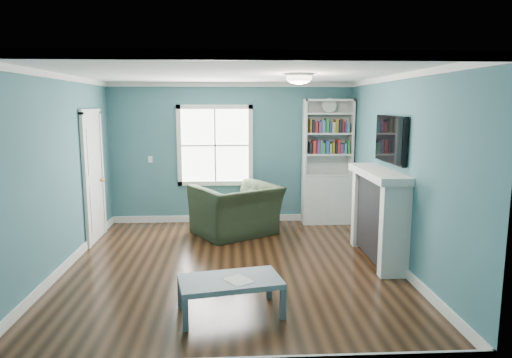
{
  "coord_description": "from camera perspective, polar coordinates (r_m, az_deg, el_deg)",
  "views": [
    {
      "loc": [
        0.01,
        -5.98,
        2.19
      ],
      "look_at": [
        0.35,
        0.4,
        1.15
      ],
      "focal_mm": 32.0,
      "sensor_mm": 36.0,
      "label": 1
    }
  ],
  "objects": [
    {
      "name": "trim",
      "position": [
        6.06,
        -3.09,
        0.15
      ],
      "size": [
        4.5,
        5.0,
        2.6
      ],
      "color": "white",
      "rests_on": "ground"
    },
    {
      "name": "tv",
      "position": [
        6.58,
        16.48,
        4.78
      ],
      "size": [
        0.06,
        1.1,
        0.65
      ],
      "primitive_type": "cube",
      "color": "black",
      "rests_on": "fireplace"
    },
    {
      "name": "room_walls",
      "position": [
        6.01,
        -3.12,
        3.39
      ],
      "size": [
        5.0,
        5.0,
        5.0
      ],
      "color": "#43727D",
      "rests_on": "ground"
    },
    {
      "name": "window",
      "position": [
        8.51,
        -5.14,
        4.19
      ],
      "size": [
        1.4,
        0.06,
        1.5
      ],
      "color": "white",
      "rests_on": "room_walls"
    },
    {
      "name": "ceiling_fixture",
      "position": [
        6.16,
        5.41,
        12.51
      ],
      "size": [
        0.38,
        0.38,
        0.15
      ],
      "color": "white",
      "rests_on": "room_walls"
    },
    {
      "name": "recliner",
      "position": [
        7.76,
        -2.51,
        -2.85
      ],
      "size": [
        1.56,
        1.4,
        1.14
      ],
      "primitive_type": "imported",
      "rotation": [
        0.0,
        0.0,
        -2.6
      ],
      "color": "black",
      "rests_on": "ground"
    },
    {
      "name": "door",
      "position": [
        7.79,
        -19.65,
        0.43
      ],
      "size": [
        0.12,
        0.98,
        2.17
      ],
      "color": "silver",
      "rests_on": "ground"
    },
    {
      "name": "paper_sheet",
      "position": [
        4.87,
        -2.23,
        -12.53
      ],
      "size": [
        0.34,
        0.36,
        0.0
      ],
      "primitive_type": "cube",
      "rotation": [
        0.0,
        0.0,
        0.6
      ],
      "color": "white",
      "rests_on": "coffee_table"
    },
    {
      "name": "bookshelf",
      "position": [
        8.56,
        8.85,
        0.6
      ],
      "size": [
        0.9,
        0.35,
        2.31
      ],
      "color": "silver",
      "rests_on": "ground"
    },
    {
      "name": "coffee_table",
      "position": [
        4.93,
        -3.24,
        -12.89
      ],
      "size": [
        1.15,
        0.78,
        0.39
      ],
      "rotation": [
        0.0,
        0.0,
        0.2
      ],
      "color": "#485157",
      "rests_on": "ground"
    },
    {
      "name": "floor",
      "position": [
        6.37,
        -2.99,
        -10.9
      ],
      "size": [
        5.0,
        5.0,
        0.0
      ],
      "primitive_type": "plane",
      "color": "black",
      "rests_on": "ground"
    },
    {
      "name": "light_switch",
      "position": [
        8.66,
        -13.08,
        2.41
      ],
      "size": [
        0.08,
        0.01,
        0.12
      ],
      "primitive_type": "cube",
      "color": "white",
      "rests_on": "room_walls"
    },
    {
      "name": "fireplace",
      "position": [
        6.7,
        15.08,
        -4.51
      ],
      "size": [
        0.44,
        1.58,
        1.3
      ],
      "color": "black",
      "rests_on": "ground"
    }
  ]
}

